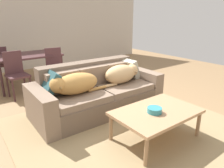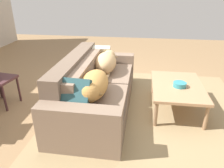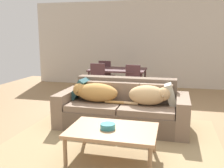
% 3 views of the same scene
% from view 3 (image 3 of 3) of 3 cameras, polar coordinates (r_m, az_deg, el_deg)
% --- Properties ---
extents(ground_plane, '(10.00, 10.00, 0.00)m').
position_cam_3_polar(ground_plane, '(4.34, 5.20, -10.52)').
color(ground_plane, '#94724D').
extents(back_partition, '(8.00, 0.12, 2.70)m').
position_cam_3_polar(back_partition, '(8.03, 9.75, 8.99)').
color(back_partition, beige).
rests_on(back_partition, ground).
extents(area_rug, '(3.18, 3.02, 0.01)m').
position_cam_3_polar(area_rug, '(3.77, -0.28, -13.81)').
color(area_rug, '#9C845B').
rests_on(area_rug, ground).
extents(couch, '(2.27, 0.99, 0.83)m').
position_cam_3_polar(couch, '(4.45, 2.46, -5.63)').
color(couch, brown).
rests_on(couch, ground).
extents(dog_on_left_cushion, '(0.94, 0.37, 0.33)m').
position_cam_3_polar(dog_on_left_cushion, '(4.40, -4.00, -1.89)').
color(dog_on_left_cushion, '#BF8946').
rests_on(dog_on_left_cushion, couch).
extents(dog_on_right_cushion, '(0.80, 0.36, 0.34)m').
position_cam_3_polar(dog_on_right_cushion, '(4.20, 8.54, -2.54)').
color(dog_on_right_cushion, tan).
rests_on(dog_on_right_cushion, couch).
extents(throw_pillow_by_left_arm, '(0.32, 0.42, 0.40)m').
position_cam_3_polar(throw_pillow_by_left_arm, '(4.67, -7.25, -1.05)').
color(throw_pillow_by_left_arm, '#2B5257').
rests_on(throw_pillow_by_left_arm, couch).
extents(throw_pillow_by_right_arm, '(0.24, 0.38, 0.39)m').
position_cam_3_polar(throw_pillow_by_right_arm, '(4.35, 13.29, -2.31)').
color(throw_pillow_by_right_arm, '#B4B09B').
rests_on(throw_pillow_by_right_arm, couch).
extents(coffee_table, '(1.13, 0.76, 0.42)m').
position_cam_3_polar(coffee_table, '(3.24, 0.11, -10.90)').
color(coffee_table, tan).
rests_on(coffee_table, ground).
extents(bowl_on_coffee_table, '(0.19, 0.19, 0.07)m').
position_cam_3_polar(bowl_on_coffee_table, '(3.21, -0.99, -9.67)').
color(bowl_on_coffee_table, teal).
rests_on(bowl_on_coffee_table, coffee_table).
extents(dining_table, '(1.42, 0.94, 0.75)m').
position_cam_3_polar(dining_table, '(6.51, 1.40, 2.93)').
color(dining_table, '#47292B').
rests_on(dining_table, ground).
extents(dining_chair_near_left, '(0.43, 0.43, 0.94)m').
position_cam_3_polar(dining_chair_near_left, '(6.08, -3.51, 0.76)').
color(dining_chair_near_left, '#47292B').
rests_on(dining_chair_near_left, ground).
extents(dining_chair_near_right, '(0.45, 0.45, 0.92)m').
position_cam_3_polar(dining_chair_near_right, '(5.92, 4.48, 0.40)').
color(dining_chair_near_right, '#47292B').
rests_on(dining_chair_near_right, ground).
extents(dining_chair_far_left, '(0.43, 0.43, 0.91)m').
position_cam_3_polar(dining_chair_far_left, '(7.23, -1.39, 2.24)').
color(dining_chair_far_left, '#47292B').
rests_on(dining_chair_far_left, ground).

